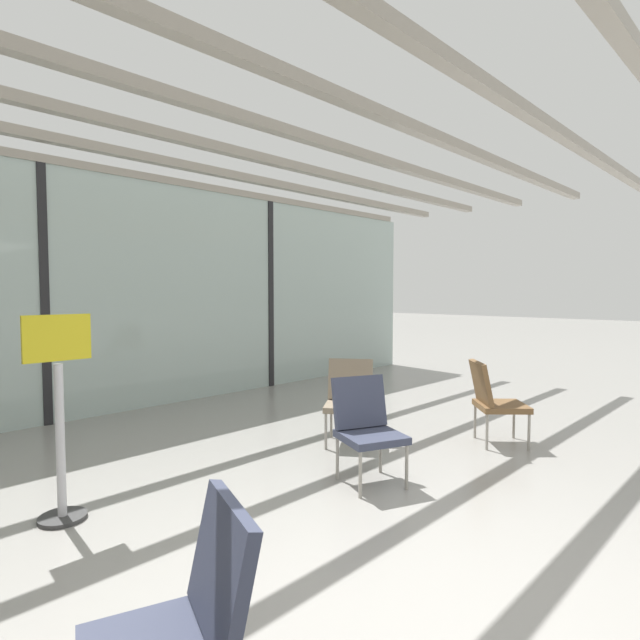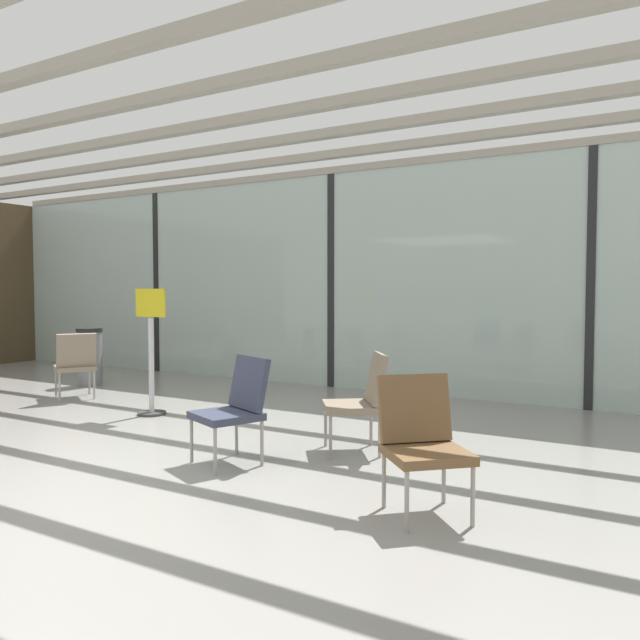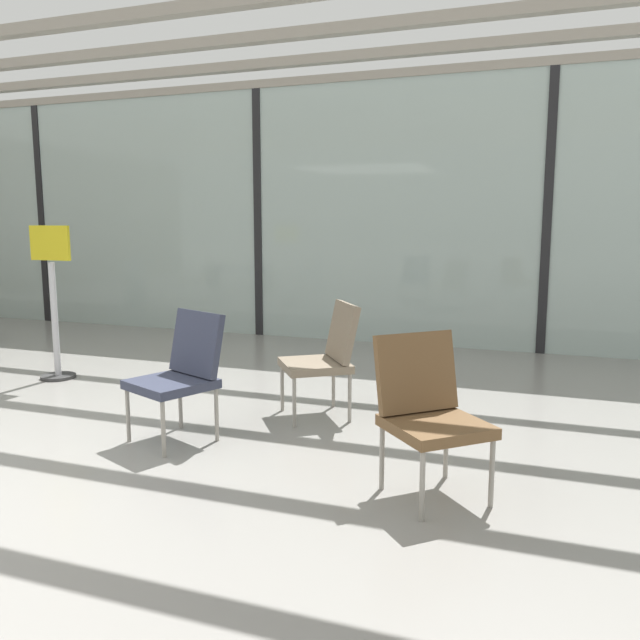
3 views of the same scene
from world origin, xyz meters
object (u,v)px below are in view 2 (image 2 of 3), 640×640
at_px(parked_airplane, 445,263).
at_px(lounge_chair_3, 362,396).
at_px(info_sign, 151,356).
at_px(lounge_chair_4, 422,436).
at_px(lounge_chair_0, 236,403).
at_px(trash_bin, 90,357).
at_px(lounge_chair_2, 75,361).

height_order(parked_airplane, lounge_chair_3, parked_airplane).
relative_size(lounge_chair_3, info_sign, 0.60).
height_order(parked_airplane, info_sign, parked_airplane).
height_order(lounge_chair_4, info_sign, info_sign).
height_order(lounge_chair_0, lounge_chair_4, same).
relative_size(lounge_chair_0, lounge_chair_3, 1.00).
xyz_separation_m(parked_airplane, info_sign, (-0.38, -9.10, -1.39)).
bearing_deg(lounge_chair_3, lounge_chair_0, -77.44).
distance_m(lounge_chair_0, info_sign, 2.32).
bearing_deg(trash_bin, lounge_chair_0, -26.06).
bearing_deg(lounge_chair_4, trash_bin, 115.35).
xyz_separation_m(lounge_chair_0, lounge_chair_3, (0.75, 0.83, 0.00)).
bearing_deg(lounge_chair_0, lounge_chair_4, 12.96).
relative_size(lounge_chair_2, lounge_chair_4, 1.00).
bearing_deg(lounge_chair_3, lounge_chair_4, 5.56).
distance_m(trash_bin, info_sign, 2.64).
height_order(lounge_chair_0, lounge_chair_2, same).
distance_m(lounge_chair_4, info_sign, 4.03).
bearing_deg(parked_airplane, lounge_chair_3, -75.51).
distance_m(parked_airplane, info_sign, 9.21).
bearing_deg(lounge_chair_2, lounge_chair_4, 104.40).
xyz_separation_m(lounge_chair_4, info_sign, (-3.78, 1.37, 0.18)).
bearing_deg(info_sign, lounge_chair_4, -19.98).
bearing_deg(trash_bin, lounge_chair_2, -47.80).
bearing_deg(lounge_chair_2, info_sign, 112.83).
relative_size(parked_airplane, info_sign, 7.63).
xyz_separation_m(lounge_chair_2, info_sign, (1.60, -0.23, 0.18)).
bearing_deg(lounge_chair_0, parked_airplane, 122.26).
xyz_separation_m(lounge_chair_4, trash_bin, (-6.17, 2.48, -0.06)).
height_order(lounge_chair_2, trash_bin, lounge_chair_2).
distance_m(lounge_chair_3, trash_bin, 5.36).
xyz_separation_m(lounge_chair_3, trash_bin, (-5.19, 1.34, -0.06)).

